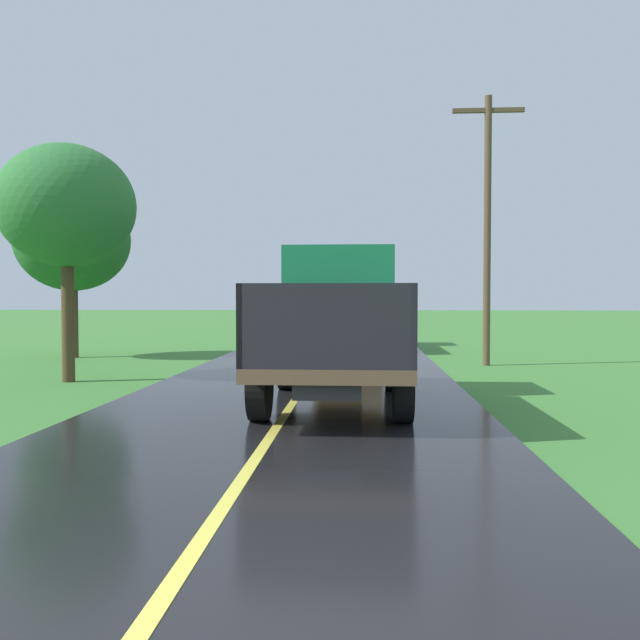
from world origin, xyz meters
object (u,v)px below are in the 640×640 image
roadside_tree_near_left (67,207)px  roadside_tree_mid_right (73,241)px  utility_pole_roadside (487,221)px  banana_truck_near (338,321)px  banana_truck_far (350,309)px

roadside_tree_near_left → roadside_tree_mid_right: roadside_tree_near_left is taller
utility_pole_roadside → roadside_tree_mid_right: 12.72m
roadside_tree_near_left → banana_truck_near: bearing=-21.6°
banana_truck_near → banana_truck_far: same height
banana_truck_near → roadside_tree_mid_right: size_ratio=1.09×
banana_truck_near → roadside_tree_near_left: bearing=158.4°
banana_truck_far → utility_pole_roadside: bearing=-59.2°
utility_pole_roadside → roadside_tree_mid_right: utility_pole_roadside is taller
banana_truck_far → roadside_tree_mid_right: roadside_tree_mid_right is taller
banana_truck_near → banana_truck_far: (-0.02, 13.32, -0.02)m
banana_truck_near → banana_truck_far: bearing=90.1°
roadside_tree_near_left → banana_truck_far: bearing=60.5°
utility_pole_roadside → banana_truck_near: bearing=-120.2°
banana_truck_near → utility_pole_roadside: size_ratio=0.78×
banana_truck_near → banana_truck_far: size_ratio=1.00×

